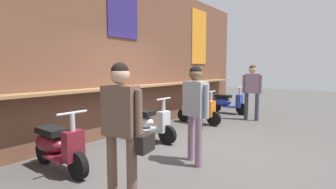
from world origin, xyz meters
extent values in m
plane|color=#474442|center=(0.00, 0.00, 0.00)|extent=(33.91, 33.91, 0.00)
cube|color=brown|center=(0.00, 2.02, 1.95)|extent=(12.11, 0.25, 3.90)
cube|color=olive|center=(0.00, 1.72, 1.14)|extent=(10.90, 0.36, 0.05)
cube|color=navy|center=(0.12, 1.89, 3.03)|extent=(0.93, 0.02, 1.47)
cube|color=orange|center=(3.69, 1.89, 2.68)|extent=(0.95, 0.02, 1.84)
ellipsoid|color=maroon|center=(-2.08, 1.25, 0.40)|extent=(0.40, 0.71, 0.30)
cube|color=black|center=(-2.08, 1.20, 0.60)|extent=(0.31, 0.56, 0.10)
cube|color=maroon|center=(-2.09, 0.90, 0.25)|extent=(0.39, 0.51, 0.04)
cube|color=maroon|center=(-2.10, 0.60, 0.47)|extent=(0.28, 0.17, 0.44)
cylinder|color=#B7B7BC|center=(-2.10, 0.60, 0.60)|extent=(0.07, 0.07, 0.70)
cylinder|color=#B7B7BC|center=(-2.10, 0.60, 0.95)|extent=(0.46, 0.05, 0.04)
cylinder|color=black|center=(-2.10, 0.50, 0.20)|extent=(0.11, 0.40, 0.40)
cylinder|color=black|center=(-2.08, 1.50, 0.20)|extent=(0.11, 0.40, 0.40)
ellipsoid|color=#B2B5BA|center=(-0.01, 1.25, 0.40)|extent=(0.40, 0.71, 0.30)
cube|color=black|center=(-0.01, 1.20, 0.60)|extent=(0.32, 0.56, 0.10)
cube|color=#B2B5BA|center=(0.00, 0.90, 0.25)|extent=(0.40, 0.51, 0.04)
cube|color=#B2B5BA|center=(0.01, 0.60, 0.47)|extent=(0.28, 0.17, 0.44)
cylinder|color=#B7B7BC|center=(0.01, 0.60, 0.60)|extent=(0.07, 0.07, 0.70)
cylinder|color=#B7B7BC|center=(0.01, 0.60, 0.95)|extent=(0.46, 0.05, 0.04)
cylinder|color=black|center=(0.01, 0.50, 0.20)|extent=(0.11, 0.40, 0.40)
cylinder|color=black|center=(-0.02, 1.50, 0.20)|extent=(0.11, 0.40, 0.40)
ellipsoid|color=orange|center=(2.16, 1.25, 0.40)|extent=(0.39, 0.70, 0.30)
cube|color=black|center=(2.16, 1.20, 0.60)|extent=(0.31, 0.55, 0.10)
cube|color=orange|center=(2.16, 0.90, 0.25)|extent=(0.39, 0.50, 0.04)
cube|color=orange|center=(2.16, 0.60, 0.47)|extent=(0.28, 0.16, 0.44)
cylinder|color=#B7B7BC|center=(2.16, 0.60, 0.60)|extent=(0.07, 0.07, 0.70)
cylinder|color=#B7B7BC|center=(2.16, 0.60, 0.95)|extent=(0.46, 0.04, 0.04)
cylinder|color=black|center=(2.16, 0.50, 0.20)|extent=(0.10, 0.40, 0.40)
cylinder|color=black|center=(2.17, 1.50, 0.20)|extent=(0.10, 0.40, 0.40)
ellipsoid|color=#233D9E|center=(4.29, 1.25, 0.40)|extent=(0.39, 0.71, 0.30)
cube|color=black|center=(4.28, 1.20, 0.60)|extent=(0.31, 0.56, 0.10)
cube|color=#233D9E|center=(4.28, 0.90, 0.25)|extent=(0.39, 0.51, 0.04)
cube|color=#233D9E|center=(4.27, 0.60, 0.47)|extent=(0.28, 0.17, 0.44)
cylinder|color=#B7B7BC|center=(4.27, 0.60, 0.60)|extent=(0.07, 0.07, 0.70)
cylinder|color=#B7B7BC|center=(4.27, 0.60, 0.95)|extent=(0.46, 0.05, 0.04)
cylinder|color=black|center=(4.27, 0.50, 0.20)|extent=(0.11, 0.40, 0.40)
cylinder|color=black|center=(4.29, 1.50, 0.20)|extent=(0.11, 0.40, 0.40)
cylinder|color=brown|center=(-2.17, -0.32, 0.41)|extent=(0.12, 0.12, 0.81)
cylinder|color=brown|center=(-2.14, -0.62, 0.41)|extent=(0.12, 0.12, 0.81)
cube|color=brown|center=(-2.16, -0.47, 1.10)|extent=(0.27, 0.44, 0.57)
sphere|color=tan|center=(-2.16, -0.47, 1.51)|extent=(0.22, 0.22, 0.22)
sphere|color=black|center=(-2.16, -0.47, 1.54)|extent=(0.20, 0.20, 0.20)
cylinder|color=brown|center=(-2.20, -0.23, 1.07)|extent=(0.08, 0.08, 0.54)
cylinder|color=brown|center=(-2.11, -0.71, 1.07)|extent=(0.08, 0.08, 0.54)
cube|color=black|center=(-2.08, -0.77, 0.75)|extent=(0.27, 0.15, 0.20)
cylinder|color=#383D4C|center=(3.59, -0.22, 0.42)|extent=(0.12, 0.12, 0.84)
cylinder|color=#383D4C|center=(3.62, 0.12, 0.42)|extent=(0.12, 0.12, 0.84)
cube|color=gray|center=(3.61, -0.05, 1.14)|extent=(0.32, 0.46, 0.59)
sphere|color=tan|center=(3.61, -0.05, 1.56)|extent=(0.23, 0.23, 0.23)
sphere|color=#472D19|center=(3.61, -0.05, 1.60)|extent=(0.21, 0.21, 0.21)
cylinder|color=gray|center=(3.68, -0.28, 1.11)|extent=(0.08, 0.08, 0.56)
cylinder|color=gray|center=(3.53, 0.19, 1.11)|extent=(0.08, 0.08, 0.56)
cylinder|color=gray|center=(-0.46, -0.37, 0.40)|extent=(0.12, 0.12, 0.80)
cylinder|color=gray|center=(-0.66, -0.64, 0.40)|extent=(0.12, 0.12, 0.80)
cube|color=#999EA8|center=(-0.56, -0.50, 1.09)|extent=(0.28, 0.43, 0.57)
sphere|color=brown|center=(-0.56, -0.50, 1.49)|extent=(0.22, 0.22, 0.22)
sphere|color=black|center=(-0.56, -0.50, 1.53)|extent=(0.20, 0.20, 0.20)
cylinder|color=#999EA8|center=(-0.51, -0.27, 1.06)|extent=(0.08, 0.08, 0.53)
cylinder|color=#999EA8|center=(-0.61, -0.74, 1.06)|extent=(0.08, 0.08, 0.53)
camera|label=1|loc=(-4.09, -2.60, 1.57)|focal=26.91mm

